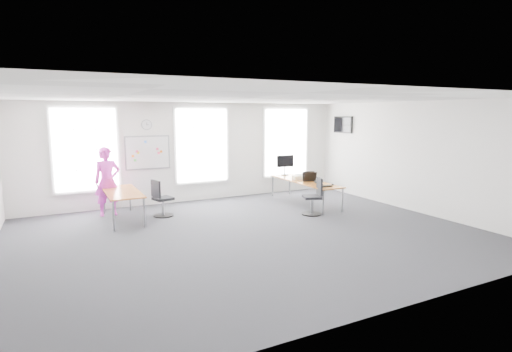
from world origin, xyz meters
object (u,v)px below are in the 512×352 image
desk_right (305,182)px  monitor (285,163)px  chair_right (314,199)px  desk_left (122,194)px  chair_left (161,200)px  headphones (318,181)px  keyboard (325,186)px  person (107,181)px

desk_right → monitor: 1.29m
chair_right → desk_right: bearing=176.5°
desk_left → chair_left: chair_left is taller
desk_right → headphones: 0.54m
monitor → keyboard: bearing=-87.7°
desk_right → chair_left: bearing=174.4°
desk_right → person: 5.54m
headphones → desk_left: bearing=164.7°
chair_right → monitor: monitor is taller
desk_left → chair_right: bearing=-20.6°
desk_right → keyboard: 1.09m
chair_left → chair_right: bearing=-130.1°
desk_right → desk_left: 5.17m
chair_right → keyboard: (0.46, 0.14, 0.27)m
chair_left → person: bearing=40.9°
desk_right → keyboard: bearing=-93.4°
monitor → person: bearing=-174.7°
monitor → desk_right: bearing=-87.1°
desk_right → desk_left: bearing=174.3°
chair_left → headphones: size_ratio=5.45×
chair_right → monitor: bearing=-173.5°
person → keyboard: person is taller
chair_left → keyboard: 4.40m
person → headphones: person is taller
chair_right → headphones: chair_right is taller
monitor → chair_right: bearing=-98.0°
desk_left → person: person is taller
chair_left → desk_right: bearing=-111.8°
chair_left → monitor: bearing=-95.5°
chair_left → monitor: (4.24, 0.80, 0.66)m
person → keyboard: (5.34, -2.27, -0.20)m
chair_right → person: size_ratio=0.54×
chair_right → headphones: bearing=158.5°
headphones → person: bearing=158.6°
keyboard → headphones: (0.15, 0.56, 0.04)m
person → chair_left: bearing=-35.9°
desk_left → headphones: size_ratio=11.33×
person → headphones: (5.49, -1.72, -0.16)m
chair_right → chair_left: bearing=-94.3°
desk_left → keyboard: 5.33m
desk_right → keyboard: (-0.06, -1.08, 0.05)m
desk_right → monitor: monitor is taller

